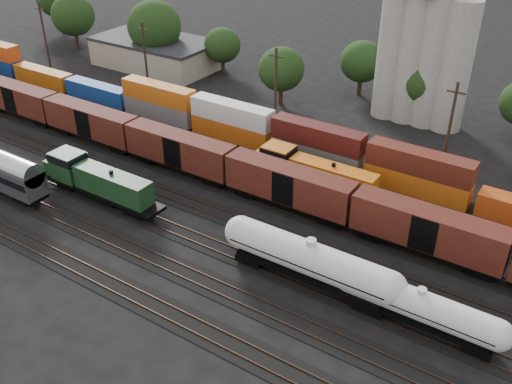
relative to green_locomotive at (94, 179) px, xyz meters
The scene contains 12 objects.
ground 20.13m from the green_locomotive, 14.50° to the left, with size 600.00×600.00×0.00m, color black.
tracks 20.12m from the green_locomotive, 14.50° to the left, with size 180.00×33.20×0.20m.
green_locomotive is the anchor object (origin of this frame).
tank_car_a 27.60m from the green_locomotive, ahead, with size 18.15×3.25×4.76m.
tank_car_b 37.75m from the green_locomotive, ahead, with size 14.99×2.68×3.93m.
orange_locomotive 24.55m from the green_locomotive, 37.66° to the left, with size 17.19×2.87×4.30m.
boxcar_string 29.06m from the green_locomotive, 20.13° to the left, with size 184.40×2.90×4.20m.
container_wall 32.93m from the green_locomotive, 37.40° to the left, with size 173.97×2.60×5.80m.
grain_silo 47.63m from the green_locomotive, 61.12° to the left, with size 13.40×5.00×29.00m.
industrial_sheds 47.90m from the green_locomotive, 57.18° to the left, with size 119.38×17.26×5.10m.
tree_band 44.43m from the green_locomotive, 71.38° to the left, with size 167.28×20.29×12.15m.
utility_poles 33.41m from the green_locomotive, 54.40° to the left, with size 122.20×0.36×12.00m.
Camera 1 is at (26.50, -41.68, 34.41)m, focal length 40.00 mm.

